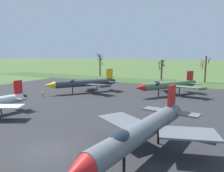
{
  "coord_description": "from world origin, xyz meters",
  "views": [
    {
      "loc": [
        13.49,
        -13.18,
        8.35
      ],
      "look_at": [
        -5.12,
        20.79,
        2.6
      ],
      "focal_mm": 35.02,
      "sensor_mm": 36.0,
      "label": 1
    }
  ],
  "objects_px": {
    "jet_fighter_rear_left": "(168,85)",
    "info_placard_rear_center": "(43,94)",
    "jet_fighter_rear_right": "(142,131)",
    "jet_fighter_rear_center": "(83,83)"
  },
  "relations": [
    {
      "from": "jet_fighter_rear_left",
      "to": "info_placard_rear_center",
      "type": "bearing_deg",
      "value": -146.84
    },
    {
      "from": "jet_fighter_rear_right",
      "to": "info_placard_rear_center",
      "type": "bearing_deg",
      "value": 151.0
    },
    {
      "from": "jet_fighter_rear_center",
      "to": "jet_fighter_rear_left",
      "type": "relative_size",
      "value": 1.0
    },
    {
      "from": "jet_fighter_rear_center",
      "to": "info_placard_rear_center",
      "type": "height_order",
      "value": "jet_fighter_rear_center"
    },
    {
      "from": "info_placard_rear_center",
      "to": "jet_fighter_rear_right",
      "type": "relative_size",
      "value": 0.07
    },
    {
      "from": "jet_fighter_rear_center",
      "to": "jet_fighter_rear_right",
      "type": "bearing_deg",
      "value": -45.3
    },
    {
      "from": "jet_fighter_rear_left",
      "to": "jet_fighter_rear_right",
      "type": "distance_m",
      "value": 28.12
    },
    {
      "from": "info_placard_rear_center",
      "to": "jet_fighter_rear_left",
      "type": "relative_size",
      "value": 0.08
    },
    {
      "from": "info_placard_rear_center",
      "to": "jet_fighter_rear_right",
      "type": "height_order",
      "value": "jet_fighter_rear_right"
    },
    {
      "from": "jet_fighter_rear_center",
      "to": "info_placard_rear_center",
      "type": "bearing_deg",
      "value": -116.76
    }
  ]
}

